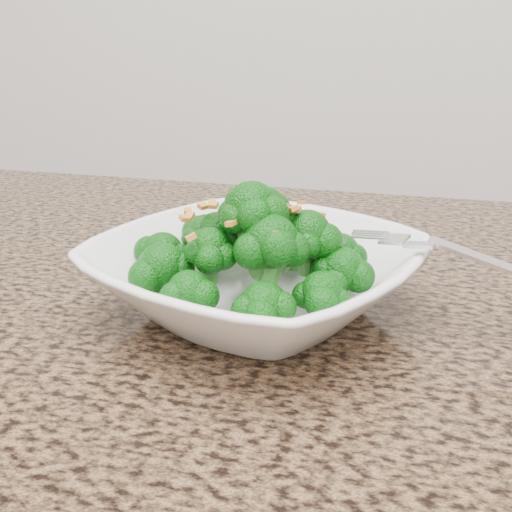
% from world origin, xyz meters
% --- Properties ---
extents(granite_counter, '(1.64, 1.04, 0.03)m').
position_xyz_m(granite_counter, '(0.00, 0.30, 0.89)').
color(granite_counter, brown).
rests_on(granite_counter, cabinet).
extents(bowl, '(0.33, 0.33, 0.06)m').
position_xyz_m(bowl, '(0.12, 0.40, 0.93)').
color(bowl, white).
rests_on(bowl, granite_counter).
extents(broccoli_pile, '(0.22, 0.22, 0.07)m').
position_xyz_m(broccoli_pile, '(0.12, 0.40, 1.00)').
color(broccoli_pile, '#0A580A').
rests_on(broccoli_pile, bowl).
extents(garlic_topping, '(0.13, 0.13, 0.01)m').
position_xyz_m(garlic_topping, '(0.12, 0.40, 1.04)').
color(garlic_topping, orange).
rests_on(garlic_topping, broccoli_pile).
extents(fork, '(0.19, 0.08, 0.01)m').
position_xyz_m(fork, '(0.25, 0.41, 0.97)').
color(fork, silver).
rests_on(fork, bowl).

